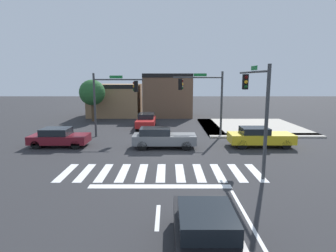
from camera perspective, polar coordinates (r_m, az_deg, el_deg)
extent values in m
plane|color=#2B2B2D|center=(19.95, -1.25, -5.14)|extent=(120.00, 120.00, 0.00)
cube|color=silver|center=(16.60, -19.97, -8.81)|extent=(0.47, 3.03, 0.01)
cube|color=silver|center=(16.28, -16.50, -8.98)|extent=(0.47, 3.03, 0.01)
cube|color=silver|center=(16.02, -12.89, -9.13)|extent=(0.47, 3.03, 0.01)
cube|color=silver|center=(15.83, -9.19, -9.24)|extent=(0.47, 3.03, 0.01)
cube|color=silver|center=(15.70, -5.40, -9.31)|extent=(0.47, 3.03, 0.01)
cube|color=silver|center=(15.64, -1.57, -9.35)|extent=(0.47, 3.03, 0.01)
cube|color=silver|center=(15.65, 2.28, -9.34)|extent=(0.47, 3.03, 0.01)
cube|color=silver|center=(15.73, 6.10, -9.29)|extent=(0.47, 3.03, 0.01)
cube|color=silver|center=(15.87, 9.87, -9.20)|extent=(0.47, 3.03, 0.01)
cube|color=silver|center=(16.08, 13.55, -9.08)|extent=(0.47, 3.03, 0.01)
cube|color=silver|center=(16.36, 17.13, -8.93)|extent=(0.47, 3.03, 0.01)
cube|color=white|center=(13.77, -1.77, -12.06)|extent=(6.80, 0.50, 0.01)
cube|color=white|center=(11.04, -2.23, -17.84)|extent=(0.16, 2.00, 0.01)
cylinder|color=yellow|center=(11.15, 8.01, -17.64)|extent=(1.09, 1.09, 0.01)
cylinder|color=white|center=(11.12, 6.70, -17.68)|extent=(0.17, 0.17, 0.00)
cylinder|color=white|center=(11.18, 9.31, -17.57)|extent=(0.17, 0.17, 0.00)
cube|color=white|center=(11.15, 8.01, -17.63)|extent=(0.49, 0.04, 0.00)
cube|color=#B2AA9E|center=(26.44, 18.88, -1.81)|extent=(10.00, 1.60, 0.15)
cube|color=#B2AA9E|center=(30.04, 8.30, -0.05)|extent=(1.60, 10.00, 0.15)
cube|color=#B2AA9E|center=(30.94, 16.02, -0.05)|extent=(10.00, 10.00, 0.15)
cube|color=#93704C|center=(39.28, -10.62, 5.18)|extent=(6.55, 6.47, 4.25)
cube|color=black|center=(36.20, -11.58, 7.75)|extent=(6.55, 0.50, 0.50)
cube|color=brown|center=(37.99, -0.23, 6.23)|extent=(6.31, 5.28, 5.63)
cube|color=black|center=(35.48, -0.24, 10.13)|extent=(6.31, 0.50, 0.50)
cylinder|color=#383A3D|center=(24.86, 10.56, 4.25)|extent=(0.18, 0.18, 5.64)
cylinder|color=#383A3D|center=(24.46, 5.84, 9.70)|extent=(4.18, 0.12, 0.12)
cube|color=black|center=(24.35, 2.30, 8.39)|extent=(0.32, 0.32, 0.95)
sphere|color=#470A0A|center=(24.36, 2.71, 9.08)|extent=(0.22, 0.22, 0.22)
sphere|color=orange|center=(24.36, 2.71, 8.38)|extent=(0.22, 0.22, 0.22)
sphere|color=#0C3814|center=(24.37, 2.70, 7.69)|extent=(0.22, 0.22, 0.22)
cube|color=#197233|center=(24.48, 6.34, 10.20)|extent=(1.10, 0.03, 0.24)
cylinder|color=#383A3D|center=(14.82, 19.02, 0.55)|extent=(0.18, 0.18, 5.77)
cylinder|color=#383A3D|center=(17.27, 16.49, 10.37)|extent=(0.12, 5.49, 0.12)
cube|color=black|center=(18.65, 15.15, 8.59)|extent=(0.32, 0.32, 0.95)
sphere|color=#470A0A|center=(18.49, 15.33, 9.49)|extent=(0.22, 0.22, 0.22)
sphere|color=orange|center=(18.49, 15.29, 8.57)|extent=(0.22, 0.22, 0.22)
sphere|color=#0C3814|center=(18.49, 15.25, 7.66)|extent=(0.22, 0.22, 0.22)
cube|color=#197233|center=(17.02, 16.80, 11.12)|extent=(0.03, 1.10, 0.24)
cylinder|color=#383A3D|center=(25.28, -14.69, 4.02)|extent=(0.18, 0.18, 5.49)
cylinder|color=#383A3D|center=(24.73, -10.09, 9.19)|extent=(4.24, 0.12, 0.12)
cube|color=black|center=(24.53, -6.61, 7.93)|extent=(0.32, 0.32, 0.95)
sphere|color=#470A0A|center=(24.54, -7.02, 8.61)|extent=(0.22, 0.22, 0.22)
sphere|color=orange|center=(24.55, -7.01, 7.92)|extent=(0.22, 0.22, 0.22)
sphere|color=#0C3814|center=(24.56, -6.99, 7.23)|extent=(0.22, 0.22, 0.22)
cube|color=#197233|center=(24.76, -10.59, 9.68)|extent=(1.10, 0.03, 0.24)
cube|color=maroon|center=(22.75, -21.13, -2.42)|extent=(4.24, 1.94, 0.61)
cube|color=black|center=(22.73, -21.76, -1.04)|extent=(2.02, 1.71, 0.50)
cylinder|color=black|center=(23.13, -16.99, -2.68)|extent=(0.64, 0.22, 0.64)
cylinder|color=black|center=(21.53, -18.30, -3.66)|extent=(0.64, 0.22, 0.64)
cylinder|color=black|center=(24.12, -23.56, -2.58)|extent=(0.64, 0.22, 0.64)
cylinder|color=black|center=(22.59, -25.28, -3.49)|extent=(0.64, 0.22, 0.64)
cube|color=gold|center=(22.29, 18.00, -2.30)|extent=(4.69, 1.91, 0.68)
cube|color=black|center=(22.03, 16.86, -0.86)|extent=(1.98, 1.68, 0.46)
cylinder|color=black|center=(23.66, 21.00, -2.56)|extent=(0.70, 0.22, 0.70)
cylinder|color=black|center=(22.14, 22.56, -3.47)|extent=(0.70, 0.22, 0.70)
cylinder|color=black|center=(22.71, 13.47, -2.67)|extent=(0.70, 0.22, 0.70)
cylinder|color=black|center=(21.11, 14.54, -3.65)|extent=(0.70, 0.22, 0.70)
cube|color=red|center=(29.21, -4.58, 0.85)|extent=(1.82, 4.72, 0.66)
cube|color=black|center=(29.63, -4.52, 2.08)|extent=(1.60, 2.42, 0.47)
cylinder|color=black|center=(27.62, -3.18, -0.26)|extent=(0.22, 0.68, 0.68)
cylinder|color=black|center=(27.75, -6.47, -0.26)|extent=(0.22, 0.68, 0.68)
cylinder|color=black|center=(30.79, -2.87, 0.78)|extent=(0.22, 0.68, 0.68)
cylinder|color=black|center=(30.90, -5.82, 0.77)|extent=(0.22, 0.68, 0.68)
cube|color=slate|center=(20.81, -0.89, -2.65)|extent=(4.60, 1.79, 0.68)
cube|color=black|center=(20.71, -2.74, -1.06)|extent=(2.19, 1.58, 0.50)
cylinder|color=black|center=(21.68, 3.28, -2.99)|extent=(0.70, 0.22, 0.70)
cylinder|color=black|center=(20.15, 3.54, -3.97)|extent=(0.70, 0.22, 0.70)
cylinder|color=black|center=(21.72, -4.99, -2.99)|extent=(0.70, 0.22, 0.70)
cylinder|color=black|center=(20.20, -5.36, -3.96)|extent=(0.70, 0.22, 0.70)
cube|color=black|center=(8.67, 7.70, -21.82)|extent=(1.80, 4.69, 0.61)
cube|color=black|center=(8.53, 7.64, -18.06)|extent=(1.58, 2.03, 0.50)
cylinder|color=black|center=(10.12, 1.70, -18.58)|extent=(0.22, 0.62, 0.62)
cylinder|color=black|center=(10.29, 10.99, -18.26)|extent=(0.22, 0.62, 0.62)
cylinder|color=#4C3823|center=(34.65, -15.03, 3.22)|extent=(0.36, 0.36, 2.80)
sphere|color=#235628|center=(34.49, -15.18, 6.52)|extent=(3.00, 3.00, 3.00)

